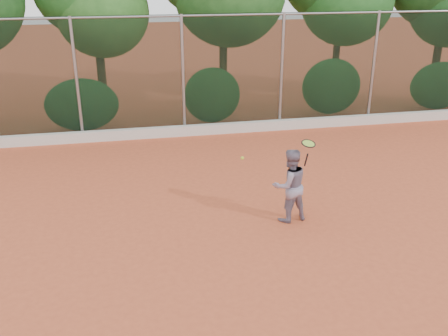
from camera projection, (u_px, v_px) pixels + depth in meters
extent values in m
plane|color=#C9542F|center=(235.00, 254.00, 8.84)|extent=(80.00, 80.00, 0.00)
cube|color=beige|center=(185.00, 131.00, 14.97)|extent=(24.00, 0.20, 0.30)
imported|color=gray|center=(290.00, 185.00, 9.76)|extent=(0.82, 0.70, 1.50)
cube|color=black|center=(183.00, 76.00, 14.53)|extent=(24.00, 0.01, 3.50)
cylinder|color=gray|center=(181.00, 16.00, 13.90)|extent=(24.00, 0.06, 0.06)
cylinder|color=gray|center=(77.00, 81.00, 13.98)|extent=(0.09, 0.09, 3.50)
cylinder|color=gray|center=(183.00, 76.00, 14.53)|extent=(0.09, 0.09, 3.50)
cylinder|color=gray|center=(282.00, 72.00, 15.09)|extent=(0.09, 0.09, 3.50)
cylinder|color=gray|center=(373.00, 69.00, 15.64)|extent=(0.09, 0.09, 3.50)
cylinder|color=#432F19|center=(102.00, 82.00, 16.39)|extent=(0.28, 0.28, 2.40)
ellipsoid|color=#2C6221|center=(102.00, 12.00, 15.51)|extent=(2.90, 2.40, 2.80)
cylinder|color=#422F19|center=(223.00, 70.00, 16.74)|extent=(0.26, 0.26, 3.00)
cylinder|color=#48301B|center=(335.00, 69.00, 17.74)|extent=(0.24, 0.24, 2.70)
cylinder|color=#3C2617|center=(435.00, 70.00, 18.09)|extent=(0.28, 0.28, 2.50)
ellipsoid|color=#286A29|center=(82.00, 105.00, 15.05)|extent=(2.20, 1.16, 1.60)
ellipsoid|color=#2E722B|center=(212.00, 95.00, 15.75)|extent=(1.80, 1.04, 1.76)
ellipsoid|color=#2E762D|center=(331.00, 86.00, 16.45)|extent=(2.00, 1.10, 1.84)
ellipsoid|color=#2D722B|center=(440.00, 86.00, 17.24)|extent=(2.16, 1.12, 1.64)
cylinder|color=black|center=(306.00, 160.00, 9.49)|extent=(0.06, 0.11, 0.28)
torus|color=black|center=(308.00, 144.00, 9.30)|extent=(0.34, 0.33, 0.10)
cylinder|color=#A1C439|center=(308.00, 144.00, 9.30)|extent=(0.28, 0.28, 0.07)
sphere|color=#BDCD2E|center=(242.00, 158.00, 9.28)|extent=(0.07, 0.07, 0.07)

